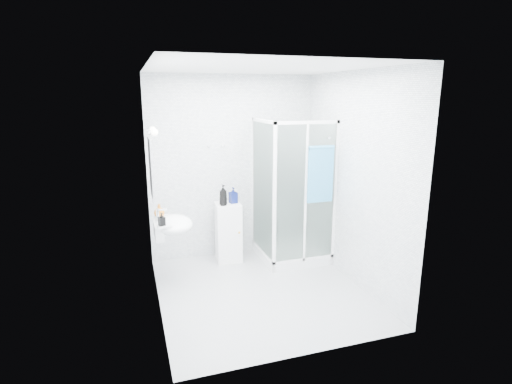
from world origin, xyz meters
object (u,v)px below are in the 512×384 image
object	(u,v)px
wall_basin	(171,225)
hand_towel	(321,173)
shower_enclosure	(289,230)
storage_cabinet	(228,232)
shampoo_bottle_a	(223,195)
soap_dispenser_black	(162,219)
soap_dispenser_orange	(159,211)
shampoo_bottle_b	(233,195)

from	to	relation	value
wall_basin	hand_towel	xyz separation A→B (m)	(1.92, -0.09, 0.54)
shower_enclosure	storage_cabinet	size ratio (longest dim) A/B	2.39
shampoo_bottle_a	soap_dispenser_black	bearing A→B (deg)	-141.11
wall_basin	soap_dispenser_black	distance (m)	0.27
shower_enclosure	soap_dispenser_orange	world-z (taller)	shower_enclosure
storage_cabinet	shampoo_bottle_b	xyz separation A→B (m)	(0.08, 0.02, 0.53)
storage_cabinet	shampoo_bottle_a	size ratio (longest dim) A/B	2.90
soap_dispenser_black	storage_cabinet	bearing A→B (deg)	38.63
storage_cabinet	hand_towel	distance (m)	1.56
shower_enclosure	hand_towel	world-z (taller)	shower_enclosure
wall_basin	soap_dispenser_black	world-z (taller)	soap_dispenser_black
shower_enclosure	storage_cabinet	bearing A→B (deg)	161.77
wall_basin	shampoo_bottle_a	xyz separation A→B (m)	(0.76, 0.53, 0.18)
storage_cabinet	shampoo_bottle_b	bearing A→B (deg)	18.02
wall_basin	shampoo_bottle_a	world-z (taller)	shampoo_bottle_a
shampoo_bottle_a	shampoo_bottle_b	bearing A→B (deg)	25.35
shampoo_bottle_a	soap_dispenser_black	xyz separation A→B (m)	(-0.89, -0.72, -0.04)
shampoo_bottle_a	soap_dispenser_orange	size ratio (longest dim) A/B	1.76
shower_enclosure	soap_dispenser_orange	bearing A→B (deg)	-174.67
hand_towel	shampoo_bottle_b	distance (m)	1.27
shampoo_bottle_b	soap_dispenser_black	world-z (taller)	shampoo_bottle_b
hand_towel	soap_dispenser_orange	size ratio (longest dim) A/B	4.52
wall_basin	shampoo_bottle_a	size ratio (longest dim) A/B	1.94
wall_basin	shampoo_bottle_a	distance (m)	0.95
shampoo_bottle_a	soap_dispenser_black	distance (m)	1.14
wall_basin	shampoo_bottle_b	bearing A→B (deg)	33.08
storage_cabinet	soap_dispenser_orange	distance (m)	1.18
storage_cabinet	shampoo_bottle_b	size ratio (longest dim) A/B	3.69
hand_towel	shower_enclosure	bearing A→B (deg)	123.36
hand_towel	soap_dispenser_orange	distance (m)	2.09
shampoo_bottle_b	storage_cabinet	bearing A→B (deg)	-166.45
wall_basin	shampoo_bottle_b	size ratio (longest dim) A/B	2.47
shower_enclosure	shampoo_bottle_a	distance (m)	1.06
hand_towel	shampoo_bottle_b	size ratio (longest dim) A/B	3.27
soap_dispenser_orange	soap_dispenser_black	xyz separation A→B (m)	(0.00, -0.34, -0.01)
shower_enclosure	hand_towel	distance (m)	1.01
hand_towel	shampoo_bottle_b	xyz separation A→B (m)	(-0.99, 0.69, -0.39)
storage_cabinet	shampoo_bottle_a	bearing A→B (deg)	-139.92
wall_basin	hand_towel	world-z (taller)	hand_towel
soap_dispenser_black	shampoo_bottle_b	bearing A→B (deg)	37.07
shower_enclosure	wall_basin	size ratio (longest dim) A/B	3.57
shower_enclosure	shampoo_bottle_a	bearing A→B (deg)	166.68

